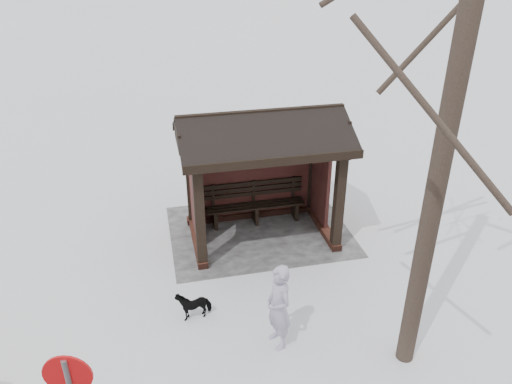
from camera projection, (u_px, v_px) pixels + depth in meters
ground at (261, 235)px, 11.76m from camera, size 120.00×120.00×0.00m
trampled_patch at (259, 231)px, 11.93m from camera, size 4.20×3.20×0.02m
bus_shelter at (260, 148)px, 10.89m from camera, size 3.60×2.40×3.09m
pedestrian at (279, 307)px, 8.33m from camera, size 0.51×0.66×1.61m
dog at (194, 304)px, 9.21m from camera, size 0.68×0.39×0.54m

